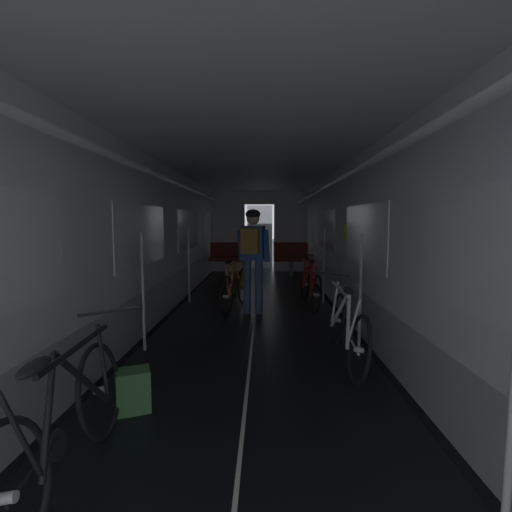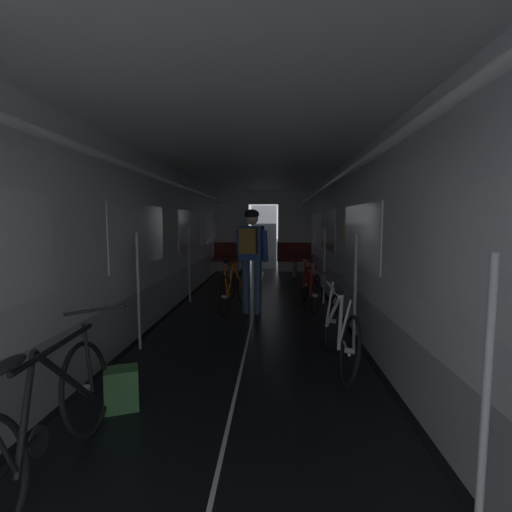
{
  "view_description": "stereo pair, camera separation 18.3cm",
  "coord_description": "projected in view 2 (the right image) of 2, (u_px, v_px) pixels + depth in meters",
  "views": [
    {
      "loc": [
        0.16,
        -2.08,
        1.53
      ],
      "look_at": [
        0.0,
        4.64,
        0.89
      ],
      "focal_mm": 25.51,
      "sensor_mm": 36.0,
      "label": 1
    },
    {
      "loc": [
        0.34,
        -2.07,
        1.53
      ],
      "look_at": [
        0.0,
        4.64,
        0.89
      ],
      "focal_mm": 25.51,
      "sensor_mm": 36.0,
      "label": 2
    }
  ],
  "objects": [
    {
      "name": "backpack_on_floor",
      "position": [
        122.0,
        389.0,
        2.96
      ],
      "size": [
        0.32,
        0.28,
        0.34
      ],
      "primitive_type": "cube",
      "rotation": [
        0.0,
        0.0,
        0.39
      ],
      "color": "#3D703D",
      "rests_on": "ground"
    },
    {
      "name": "ground_plane",
      "position": [
        218.0,
        472.0,
        2.22
      ],
      "size": [
        60.0,
        60.0,
        0.0
      ],
      "primitive_type": "plane",
      "color": "black"
    },
    {
      "name": "bench_seat_far_right",
      "position": [
        294.0,
        256.0,
        10.15
      ],
      "size": [
        0.98,
        0.51,
        0.95
      ],
      "color": "gray",
      "rests_on": "ground"
    },
    {
      "name": "train_car_shell",
      "position": [
        253.0,
        211.0,
        5.64
      ],
      "size": [
        3.14,
        12.34,
        2.57
      ],
      "color": "black",
      "rests_on": "ground"
    },
    {
      "name": "bicycle_orange_in_aisle",
      "position": [
        234.0,
        288.0,
        6.3
      ],
      "size": [
        0.52,
        1.66,
        0.93
      ],
      "color": "black",
      "rests_on": "ground"
    },
    {
      "name": "bicycle_black",
      "position": [
        45.0,
        421.0,
        2.11
      ],
      "size": [
        0.44,
        1.69,
        0.96
      ],
      "color": "black",
      "rests_on": "ground"
    },
    {
      "name": "bicycle_red",
      "position": [
        310.0,
        287.0,
        6.43
      ],
      "size": [
        0.44,
        1.69,
        0.95
      ],
      "color": "black",
      "rests_on": "ground"
    },
    {
      "name": "person_cyclist_aisle",
      "position": [
        251.0,
        250.0,
        5.96
      ],
      "size": [
        0.56,
        0.45,
        1.73
      ],
      "color": "#384C75",
      "rests_on": "ground"
    },
    {
      "name": "bench_seat_far_left",
      "position": [
        230.0,
        256.0,
        10.24
      ],
      "size": [
        0.98,
        0.51,
        0.95
      ],
      "color": "gray",
      "rests_on": "ground"
    },
    {
      "name": "bicycle_white",
      "position": [
        339.0,
        330.0,
        3.88
      ],
      "size": [
        0.44,
        1.69,
        0.96
      ],
      "color": "black",
      "rests_on": "ground"
    }
  ]
}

